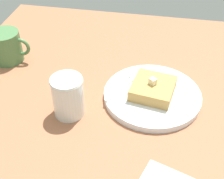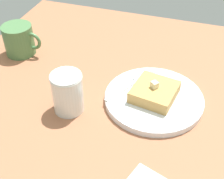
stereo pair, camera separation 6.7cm
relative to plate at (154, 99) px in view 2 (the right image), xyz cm
name	(u,v)px [view 2 (the right image)]	position (x,y,z in cm)	size (l,w,h in cm)	color
table_surface	(139,126)	(-1.52, -7.15, -2.31)	(96.81, 96.81, 2.90)	#9F6243
plate	(154,99)	(0.00, 0.00, 0.00)	(22.08, 22.08, 1.49)	white
toast_slice_center	(155,92)	(0.00, 0.00, 1.97)	(9.05, 9.35, 2.70)	tan
butter_pat_primary	(154,85)	(-0.18, -0.10, 4.05)	(1.45, 1.31, 1.45)	beige
fork	(134,83)	(-5.58, 3.09, 0.80)	(8.73, 14.82, 0.36)	silver
syrup_jar	(68,94)	(-17.12, -8.10, 3.39)	(6.83, 6.83, 9.17)	#492207
coffee_mug	(19,40)	(-38.75, 8.37, 3.23)	(10.68, 7.97, 8.15)	#4A7845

